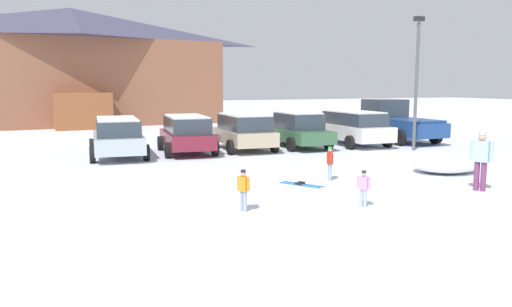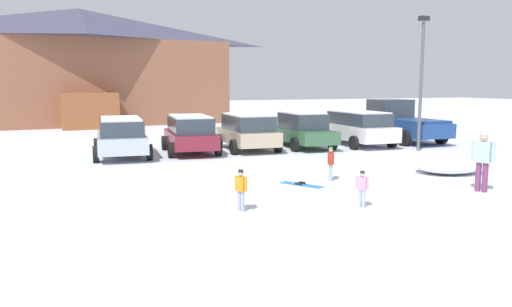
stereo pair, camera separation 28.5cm
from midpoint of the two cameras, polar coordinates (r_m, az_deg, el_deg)
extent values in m
plane|color=silver|center=(10.46, 18.61, -8.88)|extent=(160.00, 160.00, 0.00)
cube|color=brown|center=(39.67, -19.15, 7.65)|extent=(21.10, 8.49, 6.14)
pyramid|color=#3F3D56|center=(39.91, -19.43, 13.72)|extent=(21.73, 9.12, 2.32)
cube|color=brown|center=(35.07, -18.22, 4.65)|extent=(3.68, 1.96, 2.40)
cube|color=#B3BEC5|center=(21.19, -14.76, 1.36)|extent=(2.26, 4.74, 0.62)
cube|color=#2D3842|center=(21.04, -14.81, 2.99)|extent=(1.94, 3.62, 0.60)
cube|color=white|center=(21.01, -14.84, 3.88)|extent=(1.81, 3.44, 0.06)
cylinder|color=black|center=(22.62, -17.42, 0.87)|extent=(0.28, 0.66, 0.64)
cylinder|color=black|center=(22.70, -12.38, 1.07)|extent=(0.28, 0.66, 0.64)
cylinder|color=black|center=(19.80, -17.44, -0.09)|extent=(0.28, 0.66, 0.64)
cylinder|color=black|center=(19.88, -11.68, 0.15)|extent=(0.28, 0.66, 0.64)
cube|color=maroon|center=(21.73, -7.18, 1.69)|extent=(2.23, 4.30, 0.60)
cube|color=#2D3842|center=(21.59, -7.17, 3.31)|extent=(1.91, 3.29, 0.65)
cube|color=white|center=(21.56, -7.19, 4.25)|extent=(1.79, 3.13, 0.06)
cylinder|color=black|center=(22.90, -10.08, 1.19)|extent=(0.29, 0.66, 0.64)
cylinder|color=black|center=(23.18, -5.29, 1.36)|extent=(0.29, 0.66, 0.64)
cylinder|color=black|center=(20.37, -9.30, 0.39)|extent=(0.29, 0.66, 0.64)
cylinder|color=black|center=(20.69, -3.94, 0.59)|extent=(0.29, 0.66, 0.64)
cube|color=tan|center=(22.51, -0.64, 1.97)|extent=(2.10, 4.12, 0.60)
cube|color=#2D3842|center=(22.37, -0.57, 3.56)|extent=(1.82, 3.14, 0.65)
cube|color=white|center=(22.35, -0.58, 4.46)|extent=(1.70, 2.98, 0.06)
cylinder|color=black|center=(23.44, -3.91, 1.45)|extent=(0.26, 0.65, 0.64)
cylinder|color=black|center=(24.03, 0.71, 1.63)|extent=(0.26, 0.65, 0.64)
cylinder|color=black|center=(21.06, -2.17, 0.73)|extent=(0.26, 0.65, 0.64)
cylinder|color=black|center=(21.72, 2.90, 0.95)|extent=(0.26, 0.65, 0.64)
cube|color=#376440|center=(23.74, 5.42, 2.20)|extent=(1.95, 4.81, 0.56)
cube|color=#2D3842|center=(23.47, 5.68, 3.71)|extent=(1.64, 2.53, 0.72)
cube|color=white|center=(23.45, 5.70, 4.66)|extent=(1.53, 2.40, 0.06)
cylinder|color=black|center=(24.74, 2.00, 1.80)|extent=(0.25, 0.65, 0.64)
cylinder|color=black|center=(25.49, 5.92, 1.94)|extent=(0.25, 0.65, 0.64)
cylinder|color=black|center=(22.06, 4.81, 1.03)|extent=(0.25, 0.65, 0.64)
cylinder|color=black|center=(22.89, 9.09, 1.21)|extent=(0.25, 0.65, 0.64)
cube|color=silver|center=(24.79, 11.85, 2.45)|extent=(2.09, 4.58, 0.69)
cube|color=#2D3842|center=(24.66, 12.00, 3.92)|extent=(1.82, 3.49, 0.60)
cube|color=white|center=(24.64, 12.02, 4.68)|extent=(1.69, 3.32, 0.06)
cylinder|color=black|center=(25.53, 8.25, 1.91)|extent=(0.25, 0.65, 0.64)
cylinder|color=black|center=(26.53, 12.13, 2.04)|extent=(0.25, 0.65, 0.64)
cylinder|color=black|center=(23.11, 11.48, 1.22)|extent=(0.25, 0.65, 0.64)
cylinder|color=black|center=(24.22, 15.60, 1.38)|extent=(0.25, 0.65, 0.64)
cube|color=navy|center=(27.03, 16.66, 2.91)|extent=(2.21, 5.66, 0.70)
cube|color=#2D3842|center=(27.87, 15.35, 4.90)|extent=(1.91, 1.86, 1.05)
cube|color=navy|center=(26.22, 17.97, 3.61)|extent=(2.11, 3.15, 0.12)
cylinder|color=black|center=(27.81, 12.76, 2.45)|extent=(0.29, 0.81, 0.80)
cylinder|color=black|center=(29.05, 16.38, 2.55)|extent=(0.29, 0.81, 0.80)
cylinder|color=black|center=(25.07, 16.92, 1.73)|extent=(0.29, 0.81, 0.80)
cylinder|color=black|center=(26.44, 20.70, 1.86)|extent=(0.29, 0.81, 0.80)
cylinder|color=#9AB0C4|center=(15.50, 9.07, -2.19)|extent=(0.09, 0.09, 0.51)
cylinder|color=#9AB0C4|center=(15.61, 8.99, -2.12)|extent=(0.09, 0.09, 0.51)
cube|color=red|center=(15.48, 9.07, -0.55)|extent=(0.23, 0.29, 0.36)
cylinder|color=red|center=(15.33, 9.19, -0.60)|extent=(0.07, 0.07, 0.35)
cylinder|color=red|center=(15.64, 8.95, -0.43)|extent=(0.07, 0.07, 0.35)
sphere|color=tan|center=(15.45, 9.09, 0.36)|extent=(0.13, 0.13, 0.13)
cylinder|color=green|center=(15.44, 9.09, 0.62)|extent=(0.13, 0.13, 0.06)
cylinder|color=#A0B0D1|center=(12.37, 12.43, -5.02)|extent=(0.08, 0.08, 0.44)
cylinder|color=#A0B0D1|center=(12.34, 12.85, -5.07)|extent=(0.08, 0.08, 0.44)
cube|color=pink|center=(12.28, 12.69, -3.34)|extent=(0.23, 0.25, 0.31)
cylinder|color=pink|center=(12.32, 12.10, -3.24)|extent=(0.06, 0.06, 0.29)
cylinder|color=pink|center=(12.23, 13.29, -3.37)|extent=(0.06, 0.06, 0.29)
sphere|color=tan|center=(12.24, 12.72, -2.37)|extent=(0.11, 0.11, 0.11)
cylinder|color=#202732|center=(12.23, 12.73, -2.09)|extent=(0.11, 0.11, 0.05)
cylinder|color=#A1AACB|center=(11.72, -1.23, -5.43)|extent=(0.09, 0.09, 0.49)
cylinder|color=#A1AACB|center=(11.65, -0.84, -5.51)|extent=(0.09, 0.09, 0.49)
cube|color=orange|center=(11.60, -1.04, -3.48)|extent=(0.23, 0.28, 0.34)
cylinder|color=orange|center=(11.70, -1.59, -3.34)|extent=(0.07, 0.07, 0.33)
cylinder|color=orange|center=(11.50, -0.48, -3.53)|extent=(0.07, 0.07, 0.33)
sphere|color=tan|center=(11.55, -1.04, -2.34)|extent=(0.12, 0.12, 0.12)
cylinder|color=#2B202F|center=(11.54, -1.04, -2.01)|extent=(0.12, 0.12, 0.06)
cylinder|color=#723460|center=(15.16, 25.20, -2.49)|extent=(0.15, 0.15, 0.82)
cylinder|color=#723460|center=(15.21, 24.55, -2.42)|extent=(0.15, 0.15, 0.82)
cube|color=#A8C4D9|center=(15.08, 25.03, 0.16)|extent=(0.40, 0.47, 0.58)
cylinder|color=#A8C4D9|center=(15.02, 25.97, 0.14)|extent=(0.11, 0.11, 0.55)
cylinder|color=#A8C4D9|center=(15.15, 24.10, 0.31)|extent=(0.11, 0.11, 0.55)
sphere|color=tan|center=(15.04, 25.11, 1.66)|extent=(0.21, 0.21, 0.21)
cylinder|color=beige|center=(15.03, 25.14, 2.08)|extent=(0.20, 0.20, 0.10)
cube|color=#1B6AB5|center=(14.89, 5.99, -3.52)|extent=(0.76, 1.24, 0.02)
cube|color=black|center=(14.91, 5.83, -3.34)|extent=(0.17, 0.21, 0.06)
cube|color=#1B6AB5|center=(14.72, 5.58, -3.64)|extent=(0.76, 1.24, 0.02)
cube|color=black|center=(14.74, 5.42, -3.47)|extent=(0.17, 0.21, 0.06)
cylinder|color=#515459|center=(23.33, 18.66, 7.16)|extent=(0.14, 0.14, 5.62)
cube|color=#232326|center=(23.50, 18.99, 14.40)|extent=(0.44, 0.24, 0.20)
ellipsoid|color=white|center=(17.97, 21.59, -1.22)|extent=(2.36, 1.89, 0.54)
camera|label=1|loc=(0.14, -89.43, 0.08)|focal=35.00mm
camera|label=2|loc=(0.14, 90.57, -0.08)|focal=35.00mm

